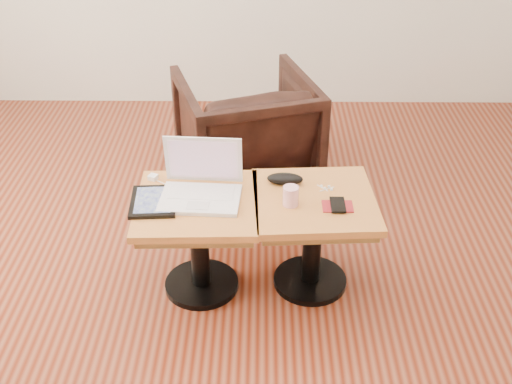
{
  "coord_description": "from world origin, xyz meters",
  "views": [
    {
      "loc": [
        0.21,
        -2.34,
        2.06
      ],
      "look_at": [
        0.19,
        0.06,
        0.55
      ],
      "focal_mm": 45.0,
      "sensor_mm": 36.0,
      "label": 1
    }
  ],
  "objects_px": {
    "side_table_left": "(198,224)",
    "side_table_right": "(313,220)",
    "striped_cup": "(291,196)",
    "laptop": "(201,186)",
    "armchair": "(246,132)"
  },
  "relations": [
    {
      "from": "side_table_left",
      "to": "side_table_right",
      "type": "relative_size",
      "value": 0.97
    },
    {
      "from": "side_table_left",
      "to": "side_table_right",
      "type": "distance_m",
      "value": 0.53
    },
    {
      "from": "side_table_left",
      "to": "striped_cup",
      "type": "height_order",
      "value": "striped_cup"
    },
    {
      "from": "side_table_right",
      "to": "striped_cup",
      "type": "relative_size",
      "value": 6.4
    },
    {
      "from": "side_table_right",
      "to": "laptop",
      "type": "bearing_deg",
      "value": 175.12
    },
    {
      "from": "laptop",
      "to": "side_table_right",
      "type": "bearing_deg",
      "value": 2.13
    },
    {
      "from": "laptop",
      "to": "striped_cup",
      "type": "relative_size",
      "value": 4.13
    },
    {
      "from": "side_table_left",
      "to": "laptop",
      "type": "distance_m",
      "value": 0.18
    },
    {
      "from": "side_table_left",
      "to": "striped_cup",
      "type": "bearing_deg",
      "value": -4.84
    },
    {
      "from": "side_table_right",
      "to": "armchair",
      "type": "bearing_deg",
      "value": 106.01
    },
    {
      "from": "side_table_right",
      "to": "side_table_left",
      "type": "bearing_deg",
      "value": -179.7
    },
    {
      "from": "side_table_left",
      "to": "laptop",
      "type": "relative_size",
      "value": 1.51
    },
    {
      "from": "side_table_left",
      "to": "armchair",
      "type": "relative_size",
      "value": 0.74
    },
    {
      "from": "side_table_left",
      "to": "side_table_right",
      "type": "bearing_deg",
      "value": 1.96
    },
    {
      "from": "striped_cup",
      "to": "side_table_right",
      "type": "bearing_deg",
      "value": 26.92
    }
  ]
}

